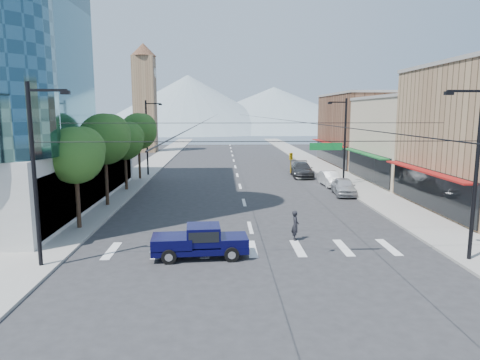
{
  "coord_description": "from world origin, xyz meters",
  "views": [
    {
      "loc": [
        -1.84,
        -21.53,
        7.59
      ],
      "look_at": [
        -0.63,
        7.36,
        3.0
      ],
      "focal_mm": 32.0,
      "sensor_mm": 36.0,
      "label": 1
    }
  ],
  "objects": [
    {
      "name": "tree_near",
      "position": [
        -11.07,
        6.1,
        4.99
      ],
      "size": [
        3.65,
        3.64,
        6.71
      ],
      "color": "black",
      "rests_on": "ground"
    },
    {
      "name": "shop_far",
      "position": [
        20.0,
        40.0,
        5.0
      ],
      "size": [
        12.0,
        18.0,
        10.0
      ],
      "primitive_type": "cube",
      "color": "brown",
      "rests_on": "ground"
    },
    {
      "name": "pedestrian",
      "position": [
        2.5,
        3.08,
        0.91
      ],
      "size": [
        0.47,
        0.69,
        1.82
      ],
      "primitive_type": "imported",
      "rotation": [
        0.0,
        0.0,
        1.52
      ],
      "color": "black",
      "rests_on": "ground"
    },
    {
      "name": "signal_rig",
      "position": [
        0.19,
        -1.0,
        4.64
      ],
      "size": [
        21.8,
        0.2,
        9.0
      ],
      "color": "black",
      "rests_on": "ground"
    },
    {
      "name": "mountain_left",
      "position": [
        -15.0,
        150.0,
        11.0
      ],
      "size": [
        80.0,
        80.0,
        22.0
      ],
      "primitive_type": "cone",
      "color": "gray",
      "rests_on": "ground"
    },
    {
      "name": "pickup_truck",
      "position": [
        -3.05,
        0.25,
        0.9
      ],
      "size": [
        5.22,
        2.26,
        1.73
      ],
      "rotation": [
        0.0,
        0.0,
        0.07
      ],
      "color": "#070735",
      "rests_on": "ground"
    },
    {
      "name": "tree_midnear",
      "position": [
        -11.07,
        13.1,
        5.59
      ],
      "size": [
        4.09,
        4.09,
        7.52
      ],
      "color": "black",
      "rests_on": "ground"
    },
    {
      "name": "sidewalk_left",
      "position": [
        -12.0,
        40.0,
        0.07
      ],
      "size": [
        4.0,
        120.0,
        0.15
      ],
      "primitive_type": "cube",
      "color": "gray",
      "rests_on": "ground"
    },
    {
      "name": "clock_tower",
      "position": [
        -16.5,
        62.0,
        10.64
      ],
      "size": [
        4.8,
        4.8,
        20.4
      ],
      "color": "#8C6B4C",
      "rests_on": "ground"
    },
    {
      "name": "sidewalk_right",
      "position": [
        12.0,
        40.0,
        0.07
      ],
      "size": [
        4.0,
        120.0,
        0.15
      ],
      "primitive_type": "cube",
      "color": "gray",
      "rests_on": "ground"
    },
    {
      "name": "lamp_pole_nw",
      "position": [
        -10.67,
        30.0,
        4.94
      ],
      "size": [
        2.0,
        0.25,
        9.0
      ],
      "color": "black",
      "rests_on": "ground"
    },
    {
      "name": "tree_midfar",
      "position": [
        -11.07,
        20.1,
        4.99
      ],
      "size": [
        3.65,
        3.64,
        6.71
      ],
      "color": "black",
      "rests_on": "ground"
    },
    {
      "name": "mountain_right",
      "position": [
        20.0,
        160.0,
        9.0
      ],
      "size": [
        90.0,
        90.0,
        18.0
      ],
      "primitive_type": "cone",
      "color": "gray",
      "rests_on": "ground"
    },
    {
      "name": "parked_car_far",
      "position": [
        7.6,
        28.4,
        0.85
      ],
      "size": [
        2.66,
        5.97,
        1.7
      ],
      "primitive_type": "imported",
      "rotation": [
        0.0,
        0.0,
        -0.05
      ],
      "color": "#2F2F31",
      "rests_on": "ground"
    },
    {
      "name": "parked_car_mid",
      "position": [
        9.4,
        21.92,
        0.75
      ],
      "size": [
        1.82,
        4.63,
        1.5
      ],
      "primitive_type": "imported",
      "rotation": [
        0.0,
        0.0,
        0.05
      ],
      "color": "white",
      "rests_on": "ground"
    },
    {
      "name": "shop_mid",
      "position": [
        20.0,
        24.0,
        4.5
      ],
      "size": [
        12.0,
        14.0,
        9.0
      ],
      "primitive_type": "cube",
      "color": "tan",
      "rests_on": "ground"
    },
    {
      "name": "parked_car_near",
      "position": [
        9.4,
        16.98,
        0.79
      ],
      "size": [
        2.31,
        4.81,
        1.59
      ],
      "primitive_type": "imported",
      "rotation": [
        0.0,
        0.0,
        -0.1
      ],
      "color": "#B3B4B8",
      "rests_on": "ground"
    },
    {
      "name": "tree_far",
      "position": [
        -11.07,
        27.1,
        5.59
      ],
      "size": [
        4.09,
        4.09,
        7.52
      ],
      "color": "black",
      "rests_on": "ground"
    },
    {
      "name": "lamp_pole_ne",
      "position": [
        10.67,
        22.0,
        4.94
      ],
      "size": [
        2.0,
        0.25,
        9.0
      ],
      "color": "black",
      "rests_on": "ground"
    },
    {
      "name": "ground",
      "position": [
        0.0,
        0.0,
        0.0
      ],
      "size": [
        160.0,
        160.0,
        0.0
      ],
      "primitive_type": "plane",
      "color": "#28282B",
      "rests_on": "ground"
    }
  ]
}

